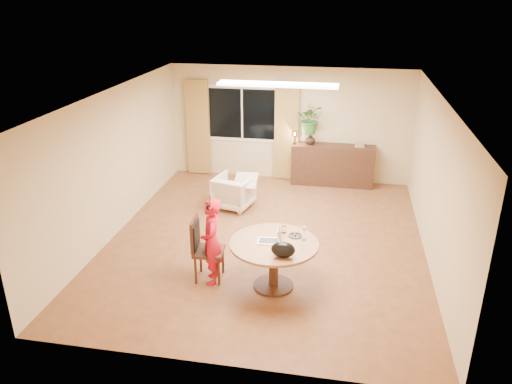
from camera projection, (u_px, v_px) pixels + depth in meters
floor at (266, 240)px, 8.94m from camera, size 6.50×6.50×0.00m
ceiling at (267, 96)px, 7.95m from camera, size 6.50×6.50×0.00m
wall_back at (289, 124)px, 11.40m from camera, size 5.50×0.00×5.50m
wall_left at (115, 163)px, 8.91m from camera, size 0.00×6.50×6.50m
wall_right at (436, 183)px, 7.99m from camera, size 0.00×6.50×6.50m
window at (242, 114)px, 11.50m from camera, size 1.70×0.03×1.30m
curtain_left at (198, 128)px, 11.74m from camera, size 0.55×0.08×2.25m
curtain_right at (287, 132)px, 11.39m from camera, size 0.55×0.08×2.25m
ceiling_panel at (278, 85)px, 9.06m from camera, size 2.20×0.35×0.05m
dining_table at (274, 252)px, 7.34m from camera, size 1.31×1.31×0.75m
dining_chair at (209, 249)px, 7.59m from camera, size 0.51×0.47×1.01m
child at (212, 241)px, 7.46m from camera, size 0.56×0.43×1.36m
laptop at (269, 234)px, 7.26m from camera, size 0.37×0.26×0.23m
tumbler at (284, 230)px, 7.55m from camera, size 0.08×0.08×0.11m
wine_glass at (304, 233)px, 7.32m from camera, size 0.09×0.09×0.21m
pot_lid at (295, 235)px, 7.46m from camera, size 0.23×0.23×0.03m
handbag at (283, 250)px, 6.85m from camera, size 0.35×0.22×0.23m
armchair at (234, 192)px, 10.18m from camera, size 0.87×0.89×0.67m
throw at (246, 177)px, 9.98m from camera, size 0.47×0.57×0.03m
sideboard at (333, 165)px, 11.33m from camera, size 1.85×0.45×0.92m
vase at (310, 139)px, 11.20m from camera, size 0.24×0.24×0.25m
bouquet at (311, 119)px, 11.03m from camera, size 0.62×0.54×0.66m
book_stack at (360, 145)px, 11.04m from camera, size 0.22×0.16×0.09m
desk_lamp at (295, 137)px, 11.20m from camera, size 0.15×0.15×0.31m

